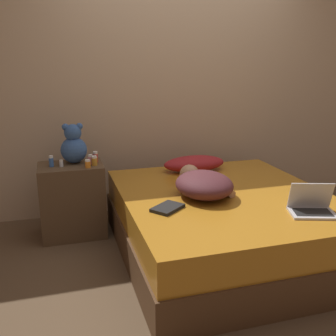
{
  "coord_description": "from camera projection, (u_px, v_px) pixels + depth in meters",
  "views": [
    {
      "loc": [
        -1.28,
        -2.71,
        1.55
      ],
      "look_at": [
        -0.41,
        0.23,
        0.69
      ],
      "focal_mm": 42.0,
      "sensor_mm": 36.0,
      "label": 1
    }
  ],
  "objects": [
    {
      "name": "bottle_blue",
      "position": [
        51.0,
        161.0,
        3.36
      ],
      "size": [
        0.04,
        0.04,
        0.1
      ],
      "color": "#3866B2",
      "rests_on": "nightstand"
    },
    {
      "name": "book",
      "position": [
        168.0,
        208.0,
        2.8
      ],
      "size": [
        0.28,
        0.26,
        0.02
      ],
      "rotation": [
        0.0,
        0.0,
        0.67
      ],
      "color": "black",
      "rests_on": "bed"
    },
    {
      "name": "bottle_amber",
      "position": [
        94.0,
        161.0,
        3.4
      ],
      "size": [
        0.05,
        0.05,
        0.08
      ],
      "color": "gold",
      "rests_on": "nightstand"
    },
    {
      "name": "wall_back",
      "position": [
        179.0,
        84.0,
        4.04
      ],
      "size": [
        8.0,
        0.06,
        2.6
      ],
      "color": "tan",
      "rests_on": "ground_plane"
    },
    {
      "name": "teddy_bear",
      "position": [
        74.0,
        146.0,
        3.46
      ],
      "size": [
        0.23,
        0.23,
        0.35
      ],
      "color": "#335693",
      "rests_on": "nightstand"
    },
    {
      "name": "person_lying",
      "position": [
        203.0,
        184.0,
        3.07
      ],
      "size": [
        0.45,
        0.67,
        0.2
      ],
      "rotation": [
        0.0,
        0.0,
        0.01
      ],
      "color": "#4C2328",
      "rests_on": "bed"
    },
    {
      "name": "bottle_pink",
      "position": [
        90.0,
        160.0,
        3.44
      ],
      "size": [
        0.04,
        0.04,
        0.09
      ],
      "color": "pink",
      "rests_on": "nightstand"
    },
    {
      "name": "nightstand",
      "position": [
        73.0,
        200.0,
        3.52
      ],
      "size": [
        0.56,
        0.4,
        0.66
      ],
      "color": "brown",
      "rests_on": "ground_plane"
    },
    {
      "name": "bottle_orange",
      "position": [
        88.0,
        164.0,
        3.33
      ],
      "size": [
        0.05,
        0.05,
        0.07
      ],
      "color": "orange",
      "rests_on": "nightstand"
    },
    {
      "name": "bed",
      "position": [
        224.0,
        223.0,
        3.2
      ],
      "size": [
        1.64,
        1.87,
        0.51
      ],
      "color": "#4C331E",
      "rests_on": "ground_plane"
    },
    {
      "name": "ground_plane",
      "position": [
        223.0,
        252.0,
        3.27
      ],
      "size": [
        12.0,
        12.0,
        0.0
      ],
      "primitive_type": "plane",
      "color": "brown"
    },
    {
      "name": "laptop",
      "position": [
        312.0,
        206.0,
        2.72
      ],
      "size": [
        0.35,
        0.3,
        0.21
      ],
      "rotation": [
        0.0,
        0.0,
        -0.32
      ],
      "color": "silver",
      "rests_on": "bed"
    },
    {
      "name": "bottle_clear",
      "position": [
        61.0,
        163.0,
        3.36
      ],
      "size": [
        0.03,
        0.03,
        0.06
      ],
      "color": "silver",
      "rests_on": "nightstand"
    },
    {
      "name": "bottle_red",
      "position": [
        95.0,
        157.0,
        3.5
      ],
      "size": [
        0.04,
        0.04,
        0.1
      ],
      "color": "#B72D2D",
      "rests_on": "nightstand"
    },
    {
      "name": "pillow",
      "position": [
        194.0,
        163.0,
        3.74
      ],
      "size": [
        0.6,
        0.27,
        0.15
      ],
      "color": "maroon",
      "rests_on": "bed"
    }
  ]
}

